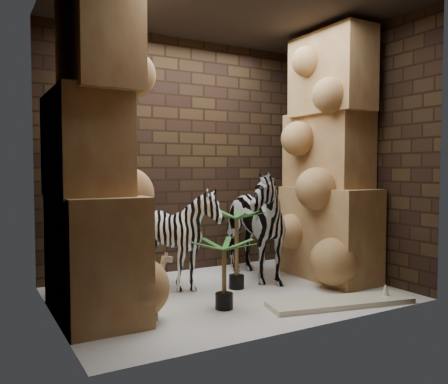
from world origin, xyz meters
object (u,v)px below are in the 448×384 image
palm_back (224,274)px  surfboard (341,302)px  zebra_right (247,216)px  zebra_left (178,243)px  palm_front (237,249)px  giraffe_toy (147,288)px

palm_back → surfboard: bearing=-23.0°
zebra_right → zebra_left: 0.96m
palm_front → palm_back: (-0.48, -0.57, -0.11)m
zebra_left → palm_back: zebra_left is taller
zebra_right → giraffe_toy: size_ratio=2.56×
palm_front → palm_back: palm_front is taller
palm_back → surfboard: size_ratio=0.46×
zebra_right → giraffe_toy: (-1.58, -0.88, -0.47)m
zebra_right → palm_back: 1.29m
giraffe_toy → palm_back: 0.76m
palm_back → surfboard: palm_back is taller
palm_front → surfboard: bearing=-60.6°
zebra_right → zebra_left: (-0.92, -0.05, -0.25)m
giraffe_toy → palm_back: size_ratio=0.89×
zebra_right → palm_front: zebra_right is taller
palm_back → giraffe_toy: bearing=178.5°
zebra_right → surfboard: bearing=-76.5°
palm_front → surfboard: (0.58, -1.02, -0.42)m
zebra_left → palm_front: size_ratio=1.28×
palm_front → palm_back: bearing=-130.1°
palm_front → giraffe_toy: bearing=-156.0°
giraffe_toy → surfboard: giraffe_toy is taller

